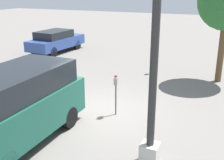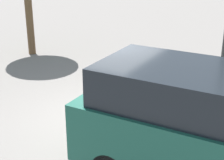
{
  "view_description": "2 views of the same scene",
  "coord_description": "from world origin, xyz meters",
  "px_view_note": "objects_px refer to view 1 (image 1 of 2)",
  "views": [
    {
      "loc": [
        8.23,
        4.13,
        4.23
      ],
      "look_at": [
        -0.23,
        0.28,
        1.16
      ],
      "focal_mm": 45.0,
      "sensor_mm": 36.0,
      "label": 1
    },
    {
      "loc": [
        3.99,
        -6.49,
        3.93
      ],
      "look_at": [
        0.15,
        0.27,
        0.95
      ],
      "focal_mm": 55.0,
      "sensor_mm": 36.0,
      "label": 2
    }
  ],
  "objects_px": {
    "parking_meter_far": "(156,55)",
    "car_distant": "(56,41)",
    "lamp_post": "(153,75)",
    "parking_meter_near": "(116,86)",
    "parked_van": "(15,105)"
  },
  "relations": [
    {
      "from": "parking_meter_far",
      "to": "car_distant",
      "type": "relative_size",
      "value": 0.3
    },
    {
      "from": "lamp_post",
      "to": "car_distant",
      "type": "height_order",
      "value": "lamp_post"
    },
    {
      "from": "parking_meter_near",
      "to": "car_distant",
      "type": "bearing_deg",
      "value": -146.2
    },
    {
      "from": "car_distant",
      "to": "parking_meter_far",
      "type": "bearing_deg",
      "value": -102.02
    },
    {
      "from": "lamp_post",
      "to": "parked_van",
      "type": "height_order",
      "value": "lamp_post"
    },
    {
      "from": "lamp_post",
      "to": "car_distant",
      "type": "bearing_deg",
      "value": -135.21
    },
    {
      "from": "parked_van",
      "to": "car_distant",
      "type": "distance_m",
      "value": 11.89
    },
    {
      "from": "parking_meter_far",
      "to": "parked_van",
      "type": "bearing_deg",
      "value": -23.66
    },
    {
      "from": "parking_meter_near",
      "to": "parking_meter_far",
      "type": "height_order",
      "value": "parking_meter_near"
    },
    {
      "from": "parked_van",
      "to": "car_distant",
      "type": "xyz_separation_m",
      "value": [
        -10.29,
        -5.95,
        -0.35
      ]
    },
    {
      "from": "parked_van",
      "to": "parking_meter_near",
      "type": "bearing_deg",
      "value": 146.76
    },
    {
      "from": "lamp_post",
      "to": "car_distant",
      "type": "relative_size",
      "value": 1.4
    },
    {
      "from": "parked_van",
      "to": "car_distant",
      "type": "bearing_deg",
      "value": -150.49
    },
    {
      "from": "lamp_post",
      "to": "parked_van",
      "type": "xyz_separation_m",
      "value": [
        0.53,
        -3.74,
        -1.19
      ]
    },
    {
      "from": "lamp_post",
      "to": "parking_meter_near",
      "type": "bearing_deg",
      "value": -139.79
    }
  ]
}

